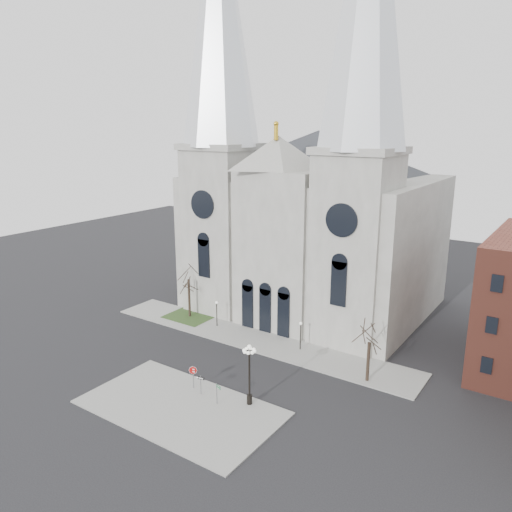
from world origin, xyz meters
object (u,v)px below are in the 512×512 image
Objects in this scene: stop_sign at (193,372)px; one_way_sign at (201,381)px; street_name_sign at (217,392)px.

stop_sign is 1.21× the size of one_way_sign.
street_name_sign is at bearing -25.55° from stop_sign.
one_way_sign is 0.92× the size of street_name_sign.
one_way_sign is 2.44m from street_name_sign.
one_way_sign is (1.31, -0.46, -0.34)m from stop_sign.
street_name_sign is (2.39, -0.50, -0.08)m from one_way_sign.
stop_sign is 3.84m from street_name_sign.
street_name_sign reaches higher than one_way_sign.
street_name_sign is at bearing -21.01° from one_way_sign.
one_way_sign is at bearing -30.27° from stop_sign.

